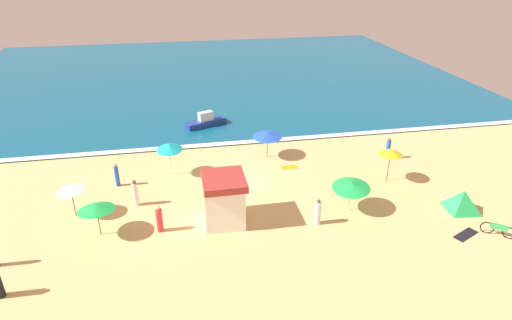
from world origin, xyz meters
The scene contains 20 objects.
ground_plane centered at (0.00, 0.00, 0.00)m, with size 60.00×60.00×0.00m, color #D8B775.
ocean_water centered at (0.00, 28.00, 0.05)m, with size 60.00×44.00×0.10m, color #0F567A.
wave_breaker_foam centered at (0.00, 6.30, 0.10)m, with size 57.00×0.70×0.01m, color white.
lifeguard_cabana centered at (-1.71, -4.35, 1.43)m, with size 2.35×2.65×2.81m.
beach_umbrella_0 centered at (9.60, -1.64, 2.13)m, with size 2.26×2.26×2.34m.
beach_umbrella_1 centered at (-4.67, 1.98, 2.08)m, with size 2.11×2.14×2.39m.
beach_umbrella_2 centered at (-8.58, -4.41, 1.74)m, with size 2.31×2.33×1.98m.
beach_umbrella_3 centered at (5.69, -4.64, 1.71)m, with size 3.10×3.11×2.03m.
beach_umbrella_4 centered at (-10.25, -2.24, 1.84)m, with size 1.75×1.73×2.09m.
beach_umbrella_5 centered at (2.43, 3.49, 1.79)m, with size 2.18×2.20×2.02m.
beach_tent centered at (12.31, -5.86, 0.65)m, with size 2.44×2.45×1.31m.
parked_bicycle centered at (12.69, -8.58, 0.38)m, with size 1.46×1.18×0.76m.
beachgoer_2 centered at (-5.36, -4.70, 0.74)m, with size 0.44×0.44×1.59m.
beachgoer_3 centered at (11.14, 1.49, 0.79)m, with size 0.39×0.39×1.67m.
beachgoer_4 centered at (-8.16, 1.03, 0.78)m, with size 0.40×0.40×1.63m.
beachgoer_5 centered at (3.38, -5.63, 0.73)m, with size 0.51×0.51×1.59m.
beachgoer_6 centered at (-6.82, -1.66, 0.81)m, with size 0.48×0.48×1.71m.
beach_towel_0 centered at (3.66, 1.49, 0.01)m, with size 1.18×0.65×0.01m.
beach_towel_1 centered at (11.06, -8.20, 0.01)m, with size 1.71×1.23×0.01m.
small_boat_0 centered at (-1.56, 10.51, 0.50)m, with size 3.71×2.27×1.27m.
Camera 1 is at (-3.84, -25.05, 14.03)m, focal length 30.18 mm.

